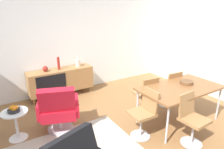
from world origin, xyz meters
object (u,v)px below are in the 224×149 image
object	(u,v)px
wooden_bowl_on_table	(186,82)
vase_cobalt	(45,69)
dining_table	(180,89)
dining_chair_near_window	(144,112)
vase_sculptural_dark	(59,63)
side_table_round	(16,122)
dining_chair_front_left	(191,117)
dining_chair_back_left	(146,94)
dining_chair_back_right	(170,87)
vase_ceramic_small	(78,63)
lounge_chair_red	(59,108)
sideboard	(61,80)
fruit_bowl	(14,109)

from	to	relation	value
wooden_bowl_on_table	vase_cobalt	bearing A→B (deg)	132.42
dining_table	dining_chair_near_window	world-z (taller)	dining_chair_near_window
vase_sculptural_dark	side_table_round	distance (m)	1.88
dining_chair_front_left	vase_cobalt	bearing A→B (deg)	117.95
dining_chair_back_left	dining_chair_near_window	xyz separation A→B (m)	(-0.53, -0.56, 0.00)
dining_table	wooden_bowl_on_table	world-z (taller)	wooden_bowl_on_table
wooden_bowl_on_table	dining_chair_back_right	world-z (taller)	dining_chair_back_right
vase_ceramic_small	wooden_bowl_on_table	size ratio (longest dim) A/B	1.06
vase_ceramic_small	lounge_chair_red	size ratio (longest dim) A/B	0.29
lounge_chair_red	sideboard	bearing A→B (deg)	70.17
dining_chair_front_left	lounge_chair_red	world-z (taller)	lounge_chair_red
vase_sculptural_dark	dining_table	world-z (taller)	vase_sculptural_dark
dining_chair_back_left	fruit_bowl	bearing A→B (deg)	167.71
dining_chair_back_left	fruit_bowl	distance (m)	2.52
dining_chair_front_left	lounge_chair_red	size ratio (longest dim) A/B	0.90
dining_chair_back_left	lounge_chair_red	distance (m)	1.79
sideboard	dining_chair_back_left	size ratio (longest dim) A/B	1.87
vase_cobalt	dining_chair_front_left	world-z (taller)	vase_cobalt
vase_cobalt	dining_chair_back_right	distance (m)	2.95
dining_table	dining_chair_back_right	xyz separation A→B (m)	(0.35, 0.56, -0.23)
sideboard	dining_table	distance (m)	2.89
sideboard	dining_chair_front_left	bearing A→B (deg)	-67.67
dining_table	dining_chair_back_right	world-z (taller)	dining_chair_back_right
dining_table	wooden_bowl_on_table	distance (m)	0.25
vase_ceramic_small	dining_chair_near_window	xyz separation A→B (m)	(0.20, -2.41, -0.35)
vase_cobalt	vase_sculptural_dark	world-z (taller)	vase_sculptural_dark
vase_sculptural_dark	lounge_chair_red	xyz separation A→B (m)	(-0.51, -1.49, -0.41)
vase_cobalt	vase_ceramic_small	size ratio (longest dim) A/B	0.52
dining_chair_back_right	fruit_bowl	xyz separation A→B (m)	(-3.16, 0.54, 0.09)
vase_ceramic_small	vase_sculptural_dark	bearing A→B (deg)	180.00
dining_table	side_table_round	bearing A→B (deg)	158.76
dining_table	fruit_bowl	size ratio (longest dim) A/B	8.00
vase_cobalt	dining_chair_near_window	xyz separation A→B (m)	(1.04, -2.41, -0.32)
fruit_bowl	side_table_round	bearing A→B (deg)	-46.42
lounge_chair_red	dining_chair_back_left	bearing A→B (deg)	-11.56
lounge_chair_red	side_table_round	xyz separation A→B (m)	(-0.70, 0.18, -0.15)
dining_chair_front_left	dining_chair_near_window	xyz separation A→B (m)	(-0.54, 0.56, 0.00)
sideboard	fruit_bowl	world-z (taller)	sideboard
sideboard	vase_ceramic_small	world-z (taller)	vase_ceramic_small
dining_table	dining_chair_back_left	xyz separation A→B (m)	(-0.35, 0.56, -0.23)
sideboard	wooden_bowl_on_table	distance (m)	2.99
vase_sculptural_dark	vase_ceramic_small	xyz separation A→B (m)	(0.51, 0.00, -0.06)
dining_chair_back_left	dining_table	bearing A→B (deg)	-57.63
dining_chair_front_left	fruit_bowl	world-z (taller)	dining_chair_front_left
vase_sculptural_dark	dining_chair_near_window	xyz separation A→B (m)	(0.71, -2.41, -0.41)
dining_table	vase_sculptural_dark	bearing A→B (deg)	123.51
lounge_chair_red	vase_ceramic_small	bearing A→B (deg)	55.64
vase_ceramic_small	dining_chair_back_left	xyz separation A→B (m)	(0.74, -1.85, -0.35)
sideboard	vase_sculptural_dark	size ratio (longest dim) A/B	5.08
dining_table	fruit_bowl	xyz separation A→B (m)	(-2.82, 1.10, -0.13)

